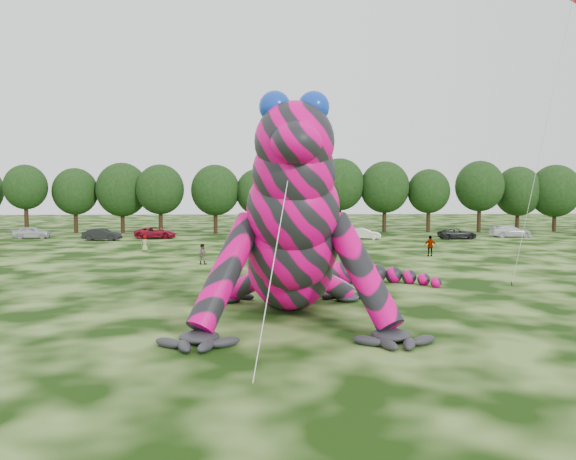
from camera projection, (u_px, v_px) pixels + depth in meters
The scene contains 28 objects.
ground at pixel (366, 345), 21.42m from camera, with size 240.00×240.00×0.00m, color #16330A.
inflatable_gecko at pixel (289, 209), 27.83m from camera, with size 16.78×19.92×9.96m, color #F00077, non-canonical shape.
flying_kite at pixel (569, 16), 30.81m from camera, with size 2.36×3.73×17.46m.
tree_3 at pixel (26, 199), 76.10m from camera, with size 5.81×5.23×9.44m, color black, non-canonical shape.
tree_4 at pixel (75, 201), 78.07m from camera, with size 6.22×5.60×9.06m, color black, non-canonical shape.
tree_5 at pixel (122, 198), 78.10m from camera, with size 7.16×6.44×9.80m, color black, non-canonical shape.
tree_6 at pixel (160, 199), 76.65m from camera, with size 6.52×5.86×9.49m, color black, non-canonical shape.
tree_7 at pixel (215, 199), 77.16m from camera, with size 6.68×6.01×9.48m, color black, non-canonical shape.
tree_8 at pixel (258, 201), 77.66m from camera, with size 6.14×5.53×8.94m, color black, non-canonical shape.
tree_9 at pixel (296, 202), 78.30m from camera, with size 5.27×4.74×8.68m, color black, non-canonical shape.
tree_10 at pixel (340, 195), 79.79m from camera, with size 7.09×6.38×10.50m, color black, non-canonical shape.
tree_11 at pixel (385, 197), 79.75m from camera, with size 7.01×6.31×10.07m, color black, non-canonical shape.
tree_12 at pixel (429, 201), 79.66m from camera, with size 5.99×5.39×8.97m, color black, non-canonical shape.
tree_13 at pixel (479, 197), 79.38m from camera, with size 6.83×6.15×10.13m, color black, non-canonical shape.
tree_14 at pixel (518, 199), 81.32m from camera, with size 6.82×6.14×9.40m, color black, non-canonical shape.
tree_15 at pixel (555, 198), 80.62m from camera, with size 7.17×6.45×9.63m, color black, non-canonical shape.
car_0 at pixel (32, 232), 69.19m from camera, with size 1.77×4.40×1.50m, color silver.
car_1 at pixel (102, 234), 66.29m from camera, with size 1.54×4.42×1.46m, color black.
car_2 at pixel (156, 233), 69.45m from camera, with size 2.35×5.09×1.41m, color maroon.
car_3 at pixel (252, 234), 67.55m from camera, with size 2.00×4.91×1.42m, color #ACB0B6.
car_4 at pixel (322, 233), 70.32m from camera, with size 1.52×3.79×1.29m, color navy.
car_5 at pixel (364, 234), 68.15m from camera, with size 1.42×4.07×1.34m, color silver.
car_6 at pixel (457, 234), 68.51m from camera, with size 2.14×4.64×1.29m, color #252527.
car_7 at pixel (510, 231), 71.09m from camera, with size 2.08×5.13×1.49m, color white.
spectator_5 at pixel (328, 261), 40.39m from camera, with size 1.52×0.48×1.63m, color gray.
spectator_4 at pixel (145, 243), 54.52m from camera, with size 0.78×0.51×1.59m, color gray.
spectator_1 at pixel (202, 254), 44.91m from camera, with size 0.80×0.62×1.65m, color gray.
spectator_3 at pixel (430, 246), 50.35m from camera, with size 1.10×0.46×1.87m, color gray.
Camera 1 is at (-4.08, -20.88, 5.88)m, focal length 35.00 mm.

